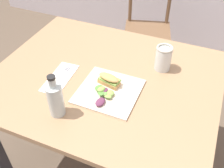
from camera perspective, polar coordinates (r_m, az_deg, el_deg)
The scene contains 10 objects.
ground_plane at distance 1.92m, azimuth 1.50°, elevation -17.16°, with size 9.35×9.35×0.00m, color brown.
dining_table at distance 1.48m, azimuth -1.48°, elevation -1.97°, with size 1.19×0.98×0.74m.
chair_wooden_far at distance 2.41m, azimuth 7.71°, elevation 11.68°, with size 0.49×0.49×0.87m.
plate_lunch at distance 1.31m, azimuth -0.68°, elevation -1.57°, with size 0.29×0.29×0.01m, color beige.
sandwich_half_front at distance 1.32m, azimuth -0.65°, elevation 0.94°, with size 0.12×0.08×0.06m.
salad_mixed_greens at distance 1.26m, azimuth -1.96°, elevation -2.07°, with size 0.12×0.14×0.04m.
napkin_folded at distance 1.41m, azimuth -11.21°, elevation 1.30°, with size 0.11×0.26×0.00m, color silver.
fork_on_napkin at distance 1.42m, azimuth -10.86°, elevation 1.83°, with size 0.03×0.19×0.00m.
bottle_cold_brew at distance 1.18m, azimuth -12.10°, elevation -3.60°, with size 0.07×0.07×0.22m.
mason_jar_iced_tea at distance 1.44m, azimuth 11.04°, elevation 5.34°, with size 0.09×0.09×0.14m.
Camera 1 is at (0.34, -0.93, 1.64)m, focal length 42.16 mm.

